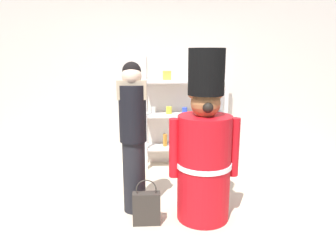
# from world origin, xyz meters

# --- Properties ---
(ground_plane) EXTENTS (6.40, 6.40, 0.00)m
(ground_plane) POSITION_xyz_m (0.00, 0.00, 0.00)
(ground_plane) COLOR beige
(back_wall) EXTENTS (6.40, 0.12, 2.60)m
(back_wall) POSITION_xyz_m (0.00, 2.20, 1.30)
(back_wall) COLOR silver
(back_wall) RESTS_ON ground_plane
(merchandise_shelf) EXTENTS (1.25, 0.35, 1.71)m
(merchandise_shelf) POSITION_xyz_m (0.39, 1.98, 0.85)
(merchandise_shelf) COLOR white
(merchandise_shelf) RESTS_ON ground_plane
(teddy_bear_guard) EXTENTS (0.73, 0.58, 1.79)m
(teddy_bear_guard) POSITION_xyz_m (0.42, 0.36, 0.74)
(teddy_bear_guard) COLOR red
(teddy_bear_guard) RESTS_ON ground_plane
(person_shopper) EXTENTS (0.31, 0.29, 1.66)m
(person_shopper) POSITION_xyz_m (-0.32, 0.57, 0.89)
(person_shopper) COLOR black
(person_shopper) RESTS_ON ground_plane
(shopping_bag) EXTENTS (0.29, 0.11, 0.49)m
(shopping_bag) POSITION_xyz_m (-0.18, 0.25, 0.18)
(shopping_bag) COLOR #332D28
(shopping_bag) RESTS_ON ground_plane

